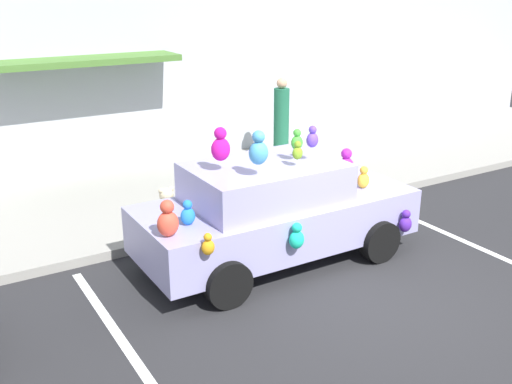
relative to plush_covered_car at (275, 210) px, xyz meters
name	(u,v)px	position (x,y,z in m)	size (l,w,h in m)	color
ground_plane	(376,300)	(0.50, -1.73, -0.81)	(60.00, 60.00, 0.00)	#262628
sidewalk	(207,189)	(0.50, 3.27, -0.73)	(24.00, 4.00, 0.15)	gray
storefront_building	(156,22)	(0.48, 5.42, 2.39)	(24.00, 1.25, 6.40)	#B2B7C1
parking_stripe_front	(450,235)	(3.02, -0.73, -0.80)	(0.12, 3.60, 0.01)	silver
parking_stripe_rear	(117,334)	(-2.70, -0.73, -0.80)	(0.12, 3.60, 0.01)	silver
plush_covered_car	(275,210)	(0.00, 0.00, 0.00)	(4.17, 1.97, 2.17)	#9894C6
teddy_bear_on_sidewalk	(167,207)	(-0.95, 1.83, -0.36)	(0.34, 0.28, 0.64)	beige
pedestrian_near_shopfront	(281,123)	(2.75, 3.99, 0.22)	(0.34, 0.34, 1.87)	#1F6244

